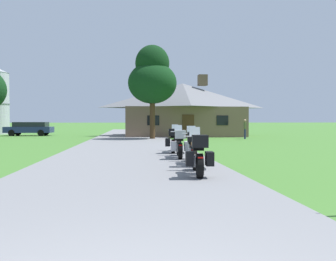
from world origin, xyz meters
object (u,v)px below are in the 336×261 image
motorcycle_orange_nearest_to_camera (198,155)px  bystander_olive_shirt_near_lodge (245,128)px  motorcycle_blue_third_in_row (180,144)px  parked_navy_suv_far_left (30,128)px  tree_by_lodge_front (152,77)px  motorcycle_black_second_in_row (193,148)px  motorcycle_green_farthest_in_row (174,141)px

motorcycle_orange_nearest_to_camera → bystander_olive_shirt_near_lodge: 20.75m
motorcycle_blue_third_in_row → parked_navy_suv_far_left: (-12.39, 23.11, 0.17)m
tree_by_lodge_front → motorcycle_orange_nearest_to_camera: bearing=-89.4°
motorcycle_black_second_in_row → motorcycle_blue_third_in_row: bearing=101.2°
parked_navy_suv_far_left → motorcycle_blue_third_in_row: bearing=-149.5°
motorcycle_blue_third_in_row → motorcycle_black_second_in_row: bearing=-80.8°
motorcycle_blue_third_in_row → parked_navy_suv_far_left: bearing=122.5°
motorcycle_green_farthest_in_row → parked_navy_suv_far_left: 24.16m
motorcycle_orange_nearest_to_camera → motorcycle_black_second_in_row: bearing=88.7°
parked_navy_suv_far_left → tree_by_lodge_front: bearing=-121.5°
motorcycle_orange_nearest_to_camera → motorcycle_blue_third_in_row: same height
motorcycle_black_second_in_row → bystander_olive_shirt_near_lodge: bearing=72.9°
tree_by_lodge_front → motorcycle_blue_third_in_row: bearing=-88.9°
motorcycle_blue_third_in_row → bystander_olive_shirt_near_lodge: 16.63m
motorcycle_orange_nearest_to_camera → motorcycle_black_second_in_row: same height
motorcycle_orange_nearest_to_camera → motorcycle_green_farthest_in_row: same height
bystander_olive_shirt_near_lodge → motorcycle_black_second_in_row: bearing=-8.9°
motorcycle_black_second_in_row → parked_navy_suv_far_left: (-12.57, 25.18, 0.16)m
tree_by_lodge_front → parked_navy_suv_far_left: bearing=146.3°
motorcycle_blue_third_in_row → parked_navy_suv_far_left: size_ratio=0.45×
motorcycle_black_second_in_row → bystander_olive_shirt_near_lodge: 18.43m
motorcycle_black_second_in_row → motorcycle_green_farthest_in_row: same height
motorcycle_green_farthest_in_row → motorcycle_black_second_in_row: bearing=-78.8°
motorcycle_blue_third_in_row → parked_navy_suv_far_left: 26.23m
motorcycle_black_second_in_row → tree_by_lodge_front: tree_by_lodge_front is taller
motorcycle_orange_nearest_to_camera → bystander_olive_shirt_near_lodge: bearing=73.4°
motorcycle_green_farthest_in_row → bystander_olive_shirt_near_lodge: (7.46, 12.43, 0.32)m
motorcycle_orange_nearest_to_camera → bystander_olive_shirt_near_lodge: size_ratio=1.25×
motorcycle_orange_nearest_to_camera → motorcycle_black_second_in_row: 2.42m
motorcycle_orange_nearest_to_camera → motorcycle_blue_third_in_row: size_ratio=1.00×
tree_by_lodge_front → motorcycle_green_farthest_in_row: bearing=-88.5°
motorcycle_orange_nearest_to_camera → tree_by_lodge_front: 20.01m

